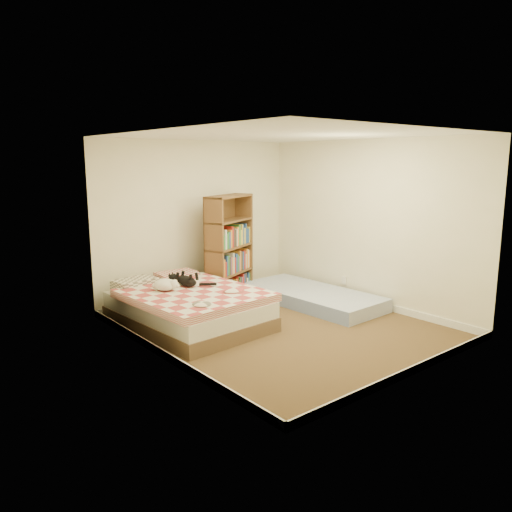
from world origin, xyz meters
TOP-DOWN VIEW (x-y plane):
  - room at (0.00, 0.00)m, footprint 3.51×4.01m
  - bed at (-0.91, 0.89)m, footprint 1.64×2.17m
  - bookshelf at (0.33, 1.62)m, footprint 1.13×0.72m
  - floor_mattress at (1.15, 0.55)m, footprint 1.09×2.29m
  - black_cat at (-0.82, 1.05)m, footprint 0.33×0.71m
  - white_dog at (-1.16, 0.98)m, footprint 0.36×0.38m

SIDE VIEW (x-z plane):
  - floor_mattress at x=1.15m, z-range 0.00..0.20m
  - bed at x=-0.91m, z-range -0.03..0.53m
  - black_cat at x=-0.82m, z-range 0.49..0.65m
  - white_dog at x=-1.16m, z-range 0.50..0.65m
  - bookshelf at x=0.33m, z-range -0.23..1.42m
  - room at x=0.00m, z-range -0.06..2.45m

